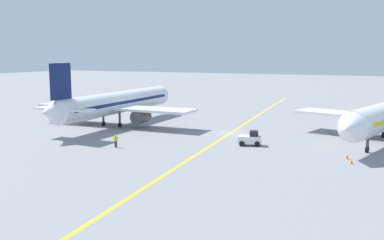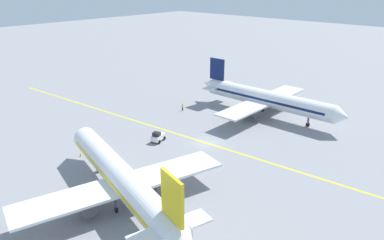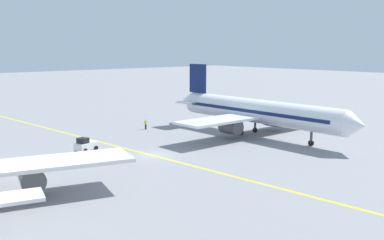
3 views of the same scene
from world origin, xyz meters
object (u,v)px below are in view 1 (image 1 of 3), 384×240
at_px(baggage_tug_white, 250,139).
at_px(ground_crew_worker, 116,140).
at_px(airplane_at_gate, 116,103).
at_px(traffic_cone_near_nose, 352,162).
at_px(traffic_cone_mid_apron, 347,157).

distance_m(baggage_tug_white, ground_crew_worker, 17.40).
bearing_deg(airplane_at_gate, ground_crew_worker, -56.61).
xyz_separation_m(airplane_at_gate, ground_crew_worker, (10.08, -15.29, -2.80)).
distance_m(airplane_at_gate, baggage_tug_white, 26.43).
xyz_separation_m(airplane_at_gate, baggage_tug_white, (25.34, -6.94, -2.81)).
height_order(baggage_tug_white, traffic_cone_near_nose, baggage_tug_white).
relative_size(ground_crew_worker, traffic_cone_near_nose, 3.05).
height_order(airplane_at_gate, baggage_tug_white, airplane_at_gate).
distance_m(traffic_cone_near_nose, traffic_cone_mid_apron, 2.30).
relative_size(traffic_cone_near_nose, traffic_cone_mid_apron, 1.00).
bearing_deg(traffic_cone_near_nose, airplane_at_gate, 162.52).
bearing_deg(ground_crew_worker, traffic_cone_near_nose, 6.48).
relative_size(ground_crew_worker, traffic_cone_mid_apron, 3.05).
relative_size(baggage_tug_white, ground_crew_worker, 1.97).
xyz_separation_m(ground_crew_worker, traffic_cone_near_nose, (28.28, 3.21, -0.63)).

